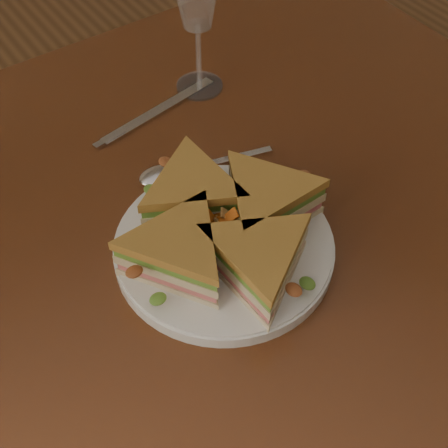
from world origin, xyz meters
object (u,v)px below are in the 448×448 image
Objects in this scene: sandwich_wedges at (224,227)px; knife at (152,115)px; table at (156,269)px; spoon at (173,172)px; plate at (224,247)px.

sandwich_wedges is 0.27m from knife.
knife is at bearing 58.77° from table.
table is 0.13m from spoon.
plate is at bearing -111.45° from knife.
knife is (0.04, 0.12, -0.00)m from spoon.
knife is at bearing 78.04° from sandwich_wedges.
plate is 0.14m from spoon.
knife reaches higher than table.
table is 0.18m from sandwich_wedges.
table is at bearing -126.73° from spoon.
plate is 0.27m from knife.
sandwich_wedges is 1.50× the size of spoon.
sandwich_wedges is 0.15m from spoon.
spoon is 0.12m from knife.
plate is 1.42× the size of spoon.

